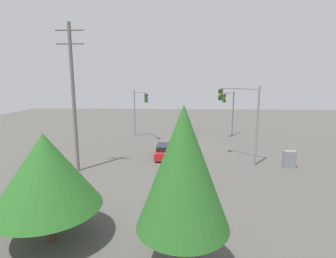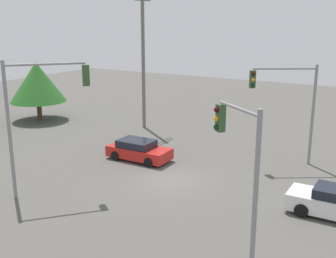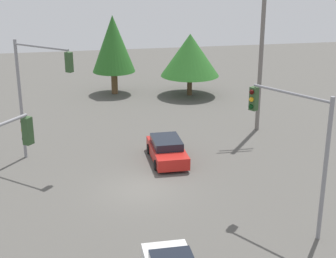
{
  "view_description": "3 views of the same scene",
  "coord_description": "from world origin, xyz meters",
  "px_view_note": "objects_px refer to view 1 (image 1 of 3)",
  "views": [
    {
      "loc": [
        -0.63,
        -28.45,
        7.48
      ],
      "look_at": [
        -2.02,
        0.88,
        1.99
      ],
      "focal_mm": 28.0,
      "sensor_mm": 36.0,
      "label": 1
    },
    {
      "loc": [
        19.33,
        11.11,
        8.94
      ],
      "look_at": [
        -1.82,
        -1.24,
        2.43
      ],
      "focal_mm": 45.0,
      "sensor_mm": 36.0,
      "label": 2
    },
    {
      "loc": [
        3.18,
        23.73,
        11.56
      ],
      "look_at": [
        -1.58,
        -0.71,
        2.94
      ],
      "focal_mm": 55.0,
      "sensor_mm": 36.0,
      "label": 3
    }
  ],
  "objects_px": {
    "sedan_white": "(185,128)",
    "traffic_signal_cross": "(139,105)",
    "traffic_signal_main": "(230,106)",
    "electrical_cabinet": "(289,159)",
    "traffic_signal_aux": "(242,111)",
    "sedan_red": "(165,151)"
  },
  "relations": [
    {
      "from": "traffic_signal_main",
      "to": "traffic_signal_aux",
      "type": "xyz_separation_m",
      "value": [
        -0.88,
        -10.87,
        0.65
      ]
    },
    {
      "from": "traffic_signal_main",
      "to": "sedan_red",
      "type": "bearing_deg",
      "value": -0.84
    },
    {
      "from": "sedan_red",
      "to": "traffic_signal_cross",
      "type": "height_order",
      "value": "traffic_signal_cross"
    },
    {
      "from": "traffic_signal_aux",
      "to": "traffic_signal_main",
      "type": "bearing_deg",
      "value": -52.65
    },
    {
      "from": "sedan_white",
      "to": "electrical_cabinet",
      "type": "relative_size",
      "value": 2.89
    },
    {
      "from": "sedan_white",
      "to": "traffic_signal_cross",
      "type": "bearing_deg",
      "value": 33.93
    },
    {
      "from": "traffic_signal_main",
      "to": "electrical_cabinet",
      "type": "relative_size",
      "value": 4.17
    },
    {
      "from": "sedan_red",
      "to": "traffic_signal_main",
      "type": "relative_size",
      "value": 0.67
    },
    {
      "from": "traffic_signal_cross",
      "to": "electrical_cabinet",
      "type": "height_order",
      "value": "traffic_signal_cross"
    },
    {
      "from": "traffic_signal_main",
      "to": "traffic_signal_cross",
      "type": "distance_m",
      "value": 11.83
    },
    {
      "from": "traffic_signal_main",
      "to": "sedan_white",
      "type": "bearing_deg",
      "value": -76.45
    },
    {
      "from": "traffic_signal_aux",
      "to": "electrical_cabinet",
      "type": "xyz_separation_m",
      "value": [
        3.92,
        -1.44,
        -4.04
      ]
    },
    {
      "from": "sedan_red",
      "to": "traffic_signal_aux",
      "type": "distance_m",
      "value": 8.22
    },
    {
      "from": "sedan_white",
      "to": "traffic_signal_cross",
      "type": "xyz_separation_m",
      "value": [
        -5.98,
        -4.02,
        3.61
      ]
    },
    {
      "from": "sedan_white",
      "to": "traffic_signal_cross",
      "type": "relative_size",
      "value": 0.68
    },
    {
      "from": "traffic_signal_aux",
      "to": "electrical_cabinet",
      "type": "relative_size",
      "value": 4.77
    },
    {
      "from": "traffic_signal_cross",
      "to": "sedan_red",
      "type": "bearing_deg",
      "value": -6.87
    },
    {
      "from": "sedan_white",
      "to": "traffic_signal_main",
      "type": "xyz_separation_m",
      "value": [
        5.78,
        -2.64,
        3.44
      ]
    },
    {
      "from": "traffic_signal_aux",
      "to": "electrical_cabinet",
      "type": "bearing_deg",
      "value": -158.13
    },
    {
      "from": "sedan_red",
      "to": "traffic_signal_main",
      "type": "distance_m",
      "value": 13.05
    },
    {
      "from": "traffic_signal_main",
      "to": "traffic_signal_cross",
      "type": "height_order",
      "value": "traffic_signal_cross"
    },
    {
      "from": "sedan_red",
      "to": "traffic_signal_cross",
      "type": "bearing_deg",
      "value": 114.62
    }
  ]
}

